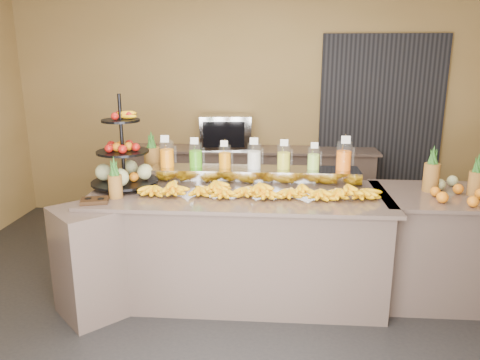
# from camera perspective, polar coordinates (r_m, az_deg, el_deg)

# --- Properties ---
(ground) EXTENTS (6.00, 6.00, 0.00)m
(ground) POSITION_cam_1_polar(r_m,az_deg,el_deg) (4.02, -0.48, -15.66)
(ground) COLOR black
(ground) RESTS_ON ground
(room_envelope) EXTENTS (6.04, 5.02, 2.82)m
(room_envelope) POSITION_cam_1_polar(r_m,az_deg,el_deg) (4.24, 2.94, 12.61)
(room_envelope) COLOR olive
(room_envelope) RESTS_ON ground
(buffet_counter) EXTENTS (2.75, 1.25, 0.93)m
(buffet_counter) POSITION_cam_1_polar(r_m,az_deg,el_deg) (4.05, -1.83, -8.04)
(buffet_counter) COLOR gray
(buffet_counter) RESTS_ON ground
(right_counter) EXTENTS (1.08, 0.88, 0.93)m
(right_counter) POSITION_cam_1_polar(r_m,az_deg,el_deg) (4.39, 22.85, -7.37)
(right_counter) COLOR gray
(right_counter) RESTS_ON ground
(back_ledge) EXTENTS (3.10, 0.55, 0.93)m
(back_ledge) POSITION_cam_1_polar(r_m,az_deg,el_deg) (5.92, 1.30, -0.52)
(back_ledge) COLOR gray
(back_ledge) RESTS_ON ground
(pitcher_tray) EXTENTS (1.85, 0.30, 0.15)m
(pitcher_tray) POSITION_cam_1_polar(r_m,az_deg,el_deg) (4.17, 1.71, 0.44)
(pitcher_tray) COLOR gray
(pitcher_tray) RESTS_ON buffet_counter
(juice_pitcher_orange_a) EXTENTS (0.13, 0.13, 0.31)m
(juice_pitcher_orange_a) POSITION_cam_1_polar(r_m,az_deg,el_deg) (4.23, -8.90, 2.98)
(juice_pitcher_orange_a) COLOR silver
(juice_pitcher_orange_a) RESTS_ON pitcher_tray
(juice_pitcher_green) EXTENTS (0.12, 0.12, 0.29)m
(juice_pitcher_green) POSITION_cam_1_polar(r_m,az_deg,el_deg) (4.18, -5.42, 2.87)
(juice_pitcher_green) COLOR silver
(juice_pitcher_green) RESTS_ON pitcher_tray
(juice_pitcher_orange_b) EXTENTS (0.11, 0.11, 0.26)m
(juice_pitcher_orange_b) POSITION_cam_1_polar(r_m,az_deg,el_deg) (4.15, -1.86, 2.71)
(juice_pitcher_orange_b) COLOR silver
(juice_pitcher_orange_b) RESTS_ON pitcher_tray
(juice_pitcher_milk) EXTENTS (0.12, 0.13, 0.29)m
(juice_pitcher_milk) POSITION_cam_1_polar(r_m,az_deg,el_deg) (4.13, 1.73, 2.79)
(juice_pitcher_milk) COLOR silver
(juice_pitcher_milk) RESTS_ON pitcher_tray
(juice_pitcher_lemon) EXTENTS (0.12, 0.12, 0.28)m
(juice_pitcher_lemon) POSITION_cam_1_polar(r_m,az_deg,el_deg) (4.12, 5.35, 2.66)
(juice_pitcher_lemon) COLOR silver
(juice_pitcher_lemon) RESTS_ON pitcher_tray
(juice_pitcher_lime) EXTENTS (0.11, 0.11, 0.26)m
(juice_pitcher_lime) POSITION_cam_1_polar(r_m,az_deg,el_deg) (4.14, 8.95, 2.48)
(juice_pitcher_lime) COLOR silver
(juice_pitcher_lime) RESTS_ON pitcher_tray
(juice_pitcher_orange_c) EXTENTS (0.13, 0.14, 0.32)m
(juice_pitcher_orange_c) POSITION_cam_1_polar(r_m,az_deg,el_deg) (4.16, 12.53, 2.67)
(juice_pitcher_orange_c) COLOR silver
(juice_pitcher_orange_c) RESTS_ON pitcher_tray
(banana_heap) EXTENTS (1.97, 0.18, 0.16)m
(banana_heap) POSITION_cam_1_polar(r_m,az_deg,el_deg) (3.83, 2.18, -0.99)
(banana_heap) COLOR yellow
(banana_heap) RESTS_ON buffet_counter
(fruit_stand) EXTENTS (0.72, 0.72, 0.81)m
(fruit_stand) POSITION_cam_1_polar(r_m,az_deg,el_deg) (4.17, -13.56, 1.94)
(fruit_stand) COLOR black
(fruit_stand) RESTS_ON buffet_counter
(condiment_caddy) EXTENTS (0.24, 0.21, 0.03)m
(condiment_caddy) POSITION_cam_1_polar(r_m,az_deg,el_deg) (3.84, -17.31, -2.43)
(condiment_caddy) COLOR black
(condiment_caddy) RESTS_ON buffet_counter
(pineapple_left_a) EXTENTS (0.11, 0.11, 0.35)m
(pineapple_left_a) POSITION_cam_1_polar(r_m,az_deg,el_deg) (3.90, -14.98, -0.33)
(pineapple_left_a) COLOR brown
(pineapple_left_a) RESTS_ON buffet_counter
(pineapple_left_b) EXTENTS (0.15, 0.15, 0.44)m
(pineapple_left_b) POSITION_cam_1_polar(r_m,az_deg,el_deg) (4.49, -10.65, 2.49)
(pineapple_left_b) COLOR brown
(pineapple_left_b) RESTS_ON buffet_counter
(right_fruit_pile) EXTENTS (0.45, 0.43, 0.24)m
(right_fruit_pile) POSITION_cam_1_polar(r_m,az_deg,el_deg) (4.19, 24.68, -0.84)
(right_fruit_pile) COLOR brown
(right_fruit_pile) RESTS_ON right_counter
(oven_warmer) EXTENTS (0.66, 0.49, 0.41)m
(oven_warmer) POSITION_cam_1_polar(r_m,az_deg,el_deg) (5.80, -1.76, 5.92)
(oven_warmer) COLOR gray
(oven_warmer) RESTS_ON back_ledge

